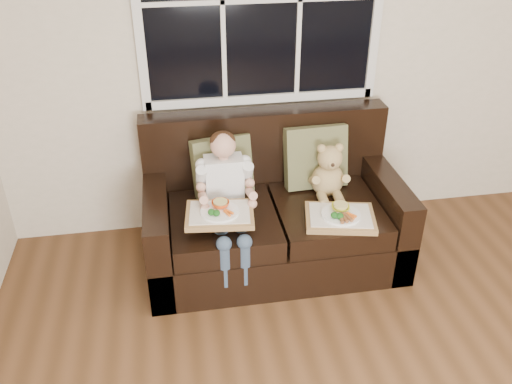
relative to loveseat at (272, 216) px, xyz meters
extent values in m
cube|color=beige|center=(0.42, 0.48, 1.04)|extent=(4.50, 0.02, 2.70)
cube|color=black|center=(0.00, 0.47, 1.34)|extent=(1.50, 0.02, 1.25)
cube|color=silver|center=(0.00, 0.45, 0.69)|extent=(1.58, 0.04, 0.06)
cube|color=silver|center=(-0.78, 0.45, 1.34)|extent=(0.06, 0.04, 1.37)
cube|color=silver|center=(0.00, 0.45, 1.34)|extent=(1.50, 0.03, 0.03)
cube|color=black|center=(0.00, -0.07, -0.16)|extent=(1.70, 0.90, 0.30)
cube|color=black|center=(-0.77, -0.07, -0.01)|extent=(0.15, 0.90, 0.60)
cube|color=black|center=(0.78, -0.07, -0.01)|extent=(0.15, 0.90, 0.60)
cube|color=black|center=(0.00, 0.31, 0.32)|extent=(1.70, 0.18, 0.66)
cube|color=black|center=(-0.35, -0.15, 0.07)|extent=(0.68, 0.72, 0.15)
cube|color=black|center=(0.35, -0.15, 0.07)|extent=(0.68, 0.72, 0.15)
cube|color=brown|center=(-0.32, 0.15, 0.34)|extent=(0.43, 0.26, 0.41)
cube|color=brown|center=(0.33, 0.15, 0.36)|extent=(0.44, 0.22, 0.44)
cube|color=white|center=(-0.33, -0.02, 0.32)|extent=(0.25, 0.15, 0.34)
sphere|color=tan|center=(-0.33, -0.03, 0.58)|extent=(0.16, 0.16, 0.16)
ellipsoid|color=#341E10|center=(-0.33, -0.01, 0.61)|extent=(0.16, 0.16, 0.12)
cylinder|color=#34455B|center=(-0.39, -0.21, 0.18)|extent=(0.09, 0.30, 0.09)
cylinder|color=#34455B|center=(-0.26, -0.21, 0.18)|extent=(0.09, 0.30, 0.09)
cylinder|color=#34455B|center=(-0.39, -0.48, 0.00)|extent=(0.08, 0.08, 0.28)
cylinder|color=#34455B|center=(-0.26, -0.48, 0.00)|extent=(0.08, 0.08, 0.28)
cylinder|color=tan|center=(-0.47, -0.13, 0.36)|extent=(0.06, 0.30, 0.24)
cylinder|color=tan|center=(-0.18, -0.13, 0.36)|extent=(0.06, 0.30, 0.24)
ellipsoid|color=tan|center=(0.38, 0.02, 0.24)|extent=(0.24, 0.20, 0.23)
sphere|color=tan|center=(0.38, 0.00, 0.42)|extent=(0.18, 0.18, 0.17)
sphere|color=tan|center=(0.32, 0.01, 0.49)|extent=(0.06, 0.06, 0.06)
sphere|color=tan|center=(0.44, 0.01, 0.49)|extent=(0.06, 0.06, 0.06)
sphere|color=tan|center=(0.38, -0.06, 0.40)|extent=(0.06, 0.06, 0.06)
sphere|color=black|center=(0.38, -0.09, 0.41)|extent=(0.03, 0.03, 0.03)
cylinder|color=tan|center=(0.33, -0.11, 0.17)|extent=(0.07, 0.13, 0.06)
cylinder|color=tan|center=(0.44, -0.11, 0.17)|extent=(0.07, 0.13, 0.06)
cube|color=#A9764C|center=(-0.39, -0.30, 0.25)|extent=(0.44, 0.36, 0.03)
cube|color=silver|center=(-0.39, -0.30, 0.27)|extent=(0.39, 0.30, 0.01)
cylinder|color=white|center=(-0.39, -0.31, 0.28)|extent=(0.23, 0.23, 0.01)
imported|color=#FA4F15|center=(-0.38, -0.27, 0.31)|extent=(0.12, 0.12, 0.03)
cylinder|color=#D2C273|center=(-0.38, -0.27, 0.31)|extent=(0.09, 0.09, 0.02)
ellipsoid|color=#1F5E1D|center=(-0.44, -0.35, 0.31)|extent=(0.04, 0.04, 0.04)
ellipsoid|color=#1F5E1D|center=(-0.41, -0.37, 0.31)|extent=(0.04, 0.04, 0.04)
cylinder|color=orange|center=(-0.34, -0.36, 0.30)|extent=(0.05, 0.06, 0.02)
cube|color=#A9764C|center=(0.37, -0.32, 0.16)|extent=(0.49, 0.42, 0.04)
cube|color=silver|center=(0.37, -0.32, 0.18)|extent=(0.43, 0.35, 0.01)
cylinder|color=white|center=(0.37, -0.34, 0.19)|extent=(0.25, 0.25, 0.02)
imported|color=yellow|center=(0.38, -0.29, 0.21)|extent=(0.13, 0.13, 0.03)
cylinder|color=#D2C273|center=(0.38, -0.29, 0.22)|extent=(0.09, 0.09, 0.02)
ellipsoid|color=#1F5E1D|center=(0.31, -0.38, 0.22)|extent=(0.05, 0.05, 0.04)
ellipsoid|color=#1F5E1D|center=(0.35, -0.39, 0.22)|extent=(0.05, 0.05, 0.04)
cylinder|color=orange|center=(0.42, -0.38, 0.21)|extent=(0.05, 0.07, 0.02)
cylinder|color=brown|center=(0.37, -0.40, 0.21)|extent=(0.03, 0.09, 0.02)
camera|label=1|loc=(-0.63, -3.05, 2.06)|focal=38.00mm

